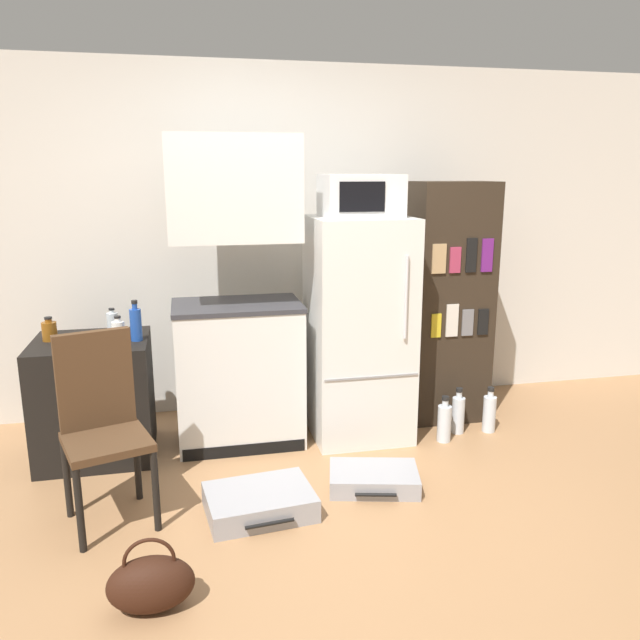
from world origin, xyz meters
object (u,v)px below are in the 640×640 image
object	(u,v)px
bookshelf	(450,304)
bottle_amber_beer	(49,331)
bottle_milk_white	(118,331)
side_table	(95,398)
kitchen_hutch	(237,308)
chair	(101,414)
bowl	(90,340)
water_bottle_middle	(458,414)
bottle_blue_soda	(136,324)
bottle_clear_short	(112,321)
refrigerator	(359,328)
suitcase_small_flat	(374,479)
microwave	(360,196)
water_bottle_front	(444,422)
water_bottle_back	(489,413)
handbag	(151,584)
suitcase_large_flat	(260,502)

from	to	relation	value
bookshelf	bottle_amber_beer	world-z (taller)	bookshelf
bottle_milk_white	bottle_amber_beer	world-z (taller)	bottle_milk_white
side_table	kitchen_hutch	bearing A→B (deg)	2.38
bookshelf	bottle_amber_beer	bearing A→B (deg)	-178.22
side_table	bookshelf	world-z (taller)	bookshelf
chair	bowl	bearing A→B (deg)	82.45
bottle_milk_white	water_bottle_middle	bearing A→B (deg)	-2.86
bottle_blue_soda	bottle_amber_beer	distance (m)	0.54
bottle_clear_short	bottle_amber_beer	xyz separation A→B (m)	(-0.35, -0.20, 0.00)
bookshelf	chair	bearing A→B (deg)	-158.49
refrigerator	suitcase_small_flat	xyz separation A→B (m)	(-0.12, -0.78, -0.69)
kitchen_hutch	water_bottle_middle	distance (m)	1.70
bottle_milk_white	bottle_amber_beer	xyz separation A→B (m)	(-0.42, 0.11, -0.00)
bottle_amber_beer	bottle_blue_soda	bearing A→B (deg)	-12.06
bottle_amber_beer	kitchen_hutch	bearing A→B (deg)	-0.36
kitchen_hutch	microwave	bearing A→B (deg)	-3.64
microwave	chair	size ratio (longest dim) A/B	0.50
chair	suitcase_small_flat	distance (m)	1.55
bottle_clear_short	water_bottle_front	size ratio (longest dim) A/B	0.45
bottle_milk_white	water_bottle_front	size ratio (longest dim) A/B	0.50
bottle_blue_soda	water_bottle_back	distance (m)	2.46
bottle_blue_soda	water_bottle_front	world-z (taller)	bottle_blue_soda
bowl	water_bottle_middle	world-z (taller)	bowl
side_table	bowl	distance (m)	0.41
bottle_blue_soda	chair	size ratio (longest dim) A/B	0.26
water_bottle_middle	water_bottle_back	size ratio (longest dim) A/B	1.01
bottle_amber_beer	water_bottle_back	xyz separation A→B (m)	(2.87, -0.25, -0.69)
kitchen_hutch	bowl	distance (m)	0.92
bottle_amber_beer	handbag	size ratio (longest dim) A/B	0.41
microwave	bottle_amber_beer	distance (m)	2.12
bottle_milk_white	water_bottle_front	world-z (taller)	bottle_milk_white
bottle_clear_short	suitcase_large_flat	xyz separation A→B (m)	(0.81, -1.18, -0.76)
bottle_clear_short	bookshelf	bearing A→B (deg)	-2.98
bowl	water_bottle_back	distance (m)	2.70
bookshelf	suitcase_small_flat	size ratio (longest dim) A/B	3.00
side_table	microwave	xyz separation A→B (m)	(1.72, -0.01, 1.25)
side_table	chair	world-z (taller)	chair
chair	bottle_clear_short	bearing A→B (deg)	73.50
side_table	water_bottle_back	distance (m)	2.65
microwave	bottle_amber_beer	xyz separation A→B (m)	(-1.96, 0.06, -0.80)
suitcase_large_flat	water_bottle_front	size ratio (longest dim) A/B	1.88
handbag	water_bottle_middle	bearing A→B (deg)	35.20
side_table	bottle_blue_soda	bearing A→B (deg)	-13.08
side_table	bottle_milk_white	size ratio (longest dim) A/B	4.76
water_bottle_back	bookshelf	bearing A→B (deg)	119.84
water_bottle_front	kitchen_hutch	bearing A→B (deg)	166.39
bottle_milk_white	water_bottle_front	xyz separation A→B (m)	(2.08, -0.22, -0.70)
bottle_blue_soda	chair	world-z (taller)	bottle_blue_soda
bottle_amber_beer	water_bottle_middle	distance (m)	2.74
refrigerator	chair	bearing A→B (deg)	-154.19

